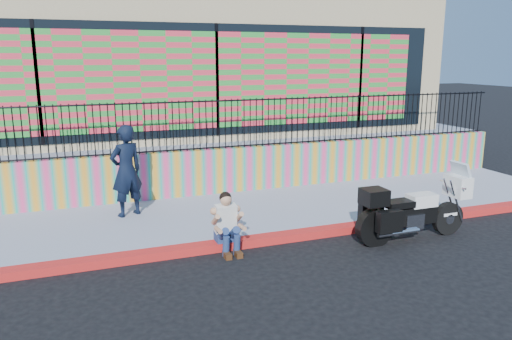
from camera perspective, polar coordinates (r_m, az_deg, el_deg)
name	(u,v)px	position (r m, az deg, el deg)	size (l,w,h in m)	color
ground	(279,241)	(9.63, 2.70, -8.14)	(90.00, 90.00, 0.00)	black
red_curb	(279,238)	(9.60, 2.70, -7.72)	(16.00, 0.30, 0.15)	red
sidewalk	(250,213)	(11.05, -0.66, -4.91)	(16.00, 3.00, 0.15)	#8B90A6
mural_wall	(228,170)	(12.35, -3.18, -0.01)	(16.00, 0.20, 1.10)	#F4407F
metal_fence	(228,124)	(12.15, -3.25, 5.29)	(15.80, 0.04, 1.20)	black
elevated_platform	(184,141)	(17.22, -8.24, 3.29)	(16.00, 10.00, 1.25)	#8B90A6
storefront_building	(183,63)	(16.77, -8.37, 12.05)	(14.00, 8.06, 4.00)	tan
police_motorcycle	(411,209)	(9.95, 17.32, -4.32)	(2.34, 0.77, 1.46)	black
police_officer	(126,171)	(10.74, -14.60, -0.09)	(0.71, 0.46, 1.93)	black
seated_man	(228,228)	(8.98, -3.22, -6.67)	(0.54, 0.71, 1.06)	navy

